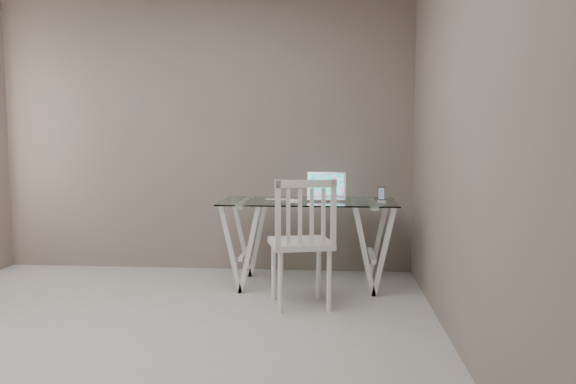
{
  "coord_description": "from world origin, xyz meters",
  "views": [
    {
      "loc": [
        1.25,
        -3.13,
        1.28
      ],
      "look_at": [
        0.88,
        1.37,
        0.85
      ],
      "focal_mm": 35.0,
      "sensor_mm": 36.0,
      "label": 1
    }
  ],
  "objects": [
    {
      "name": "chair",
      "position": [
        1.02,
        1.01,
        0.55
      ],
      "size": [
        0.55,
        0.55,
        0.99
      ],
      "rotation": [
        0.0,
        0.0,
        0.24
      ],
      "color": "silver",
      "rests_on": "ground"
    },
    {
      "name": "laptop",
      "position": [
        1.19,
        1.81,
        0.8
      ],
      "size": [
        0.34,
        0.32,
        0.23
      ],
      "color": "silver",
      "rests_on": "desk"
    },
    {
      "name": "keyboard",
      "position": [
        0.78,
        1.71,
        0.75
      ],
      "size": [
        0.26,
        0.11,
        0.01
      ],
      "primitive_type": "cube",
      "color": "silver",
      "rests_on": "desk"
    },
    {
      "name": "room",
      "position": [
        -0.06,
        0.02,
        1.72
      ],
      "size": [
        4.5,
        4.52,
        2.71
      ],
      "color": "#A9A7A2",
      "rests_on": "ground"
    },
    {
      "name": "phone_dock",
      "position": [
        1.65,
        1.64,
        0.78
      ],
      "size": [
        0.07,
        0.07,
        0.13
      ],
      "color": "white",
      "rests_on": "desk"
    },
    {
      "name": "desk",
      "position": [
        1.03,
        1.67,
        0.38
      ],
      "size": [
        1.5,
        0.7,
        0.75
      ],
      "color": "silver",
      "rests_on": "ground"
    },
    {
      "name": "mouse",
      "position": [
        0.93,
        1.44,
        0.77
      ],
      "size": [
        0.12,
        0.07,
        0.04
      ],
      "primitive_type": "ellipsoid",
      "color": "white",
      "rests_on": "desk"
    }
  ]
}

